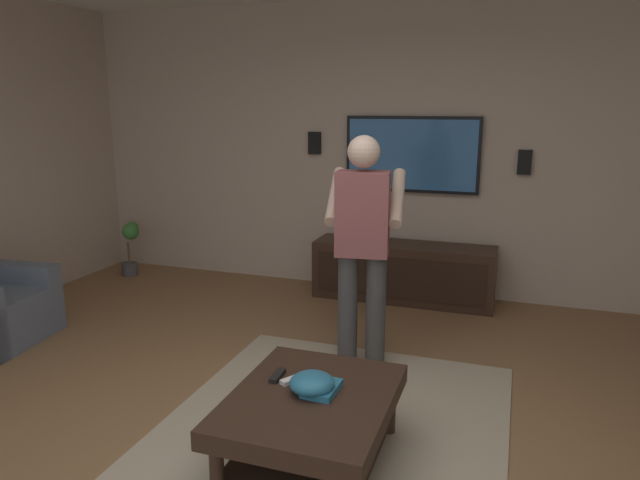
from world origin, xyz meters
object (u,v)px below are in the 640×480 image
(book, at_px, (322,388))
(vase_round, at_px, (361,229))
(tv, at_px, (412,155))
(bowl, at_px, (312,383))
(remote_white, at_px, (293,379))
(media_console, at_px, (403,272))
(potted_plant_short, at_px, (131,242))
(coffee_table, at_px, (311,413))
(person_standing, at_px, (363,239))
(wall_speaker_right, at_px, (315,143))
(wall_speaker_left, at_px, (525,162))
(remote_black, at_px, (277,376))

(book, xyz_separation_m, vase_round, (2.76, 0.53, 0.24))
(tv, bearing_deg, bowl, 1.12)
(remote_white, distance_m, book, 0.19)
(media_console, bearing_deg, potted_plant_short, -86.99)
(coffee_table, xyz_separation_m, tv, (3.00, 0.06, 1.08))
(potted_plant_short, distance_m, remote_white, 3.82)
(coffee_table, height_order, vase_round, vase_round)
(bowl, bearing_deg, tv, 1.12)
(person_standing, distance_m, wall_speaker_right, 2.07)
(bowl, height_order, remote_white, bowl)
(person_standing, bearing_deg, bowl, 174.58)
(person_standing, relative_size, remote_white, 10.93)
(media_console, bearing_deg, wall_speaker_left, 104.00)
(bowl, xyz_separation_m, book, (0.03, -0.04, -0.03))
(media_console, relative_size, wall_speaker_left, 7.73)
(tv, height_order, bowl, tv)
(book, xyz_separation_m, wall_speaker_left, (2.96, -0.92, 0.91))
(bowl, height_order, remote_black, bowl)
(vase_round, bearing_deg, person_standing, -164.71)
(potted_plant_short, bearing_deg, coffee_table, -130.59)
(coffee_table, xyz_separation_m, bowl, (0.02, 0.00, 0.16))
(tv, bearing_deg, wall_speaker_left, 90.74)
(media_console, bearing_deg, coffee_table, 1.28)
(remote_black, height_order, vase_round, vase_round)
(wall_speaker_left, distance_m, wall_speaker_right, 2.01)
(tv, bearing_deg, potted_plant_short, -82.39)
(person_standing, xyz_separation_m, potted_plant_short, (1.34, 2.96, -0.56))
(coffee_table, bearing_deg, remote_black, 63.88)
(coffee_table, height_order, media_console, media_console)
(coffee_table, distance_m, vase_round, 2.87)
(potted_plant_short, bearing_deg, wall_speaker_left, -84.13)
(coffee_table, height_order, bowl, bowl)
(remote_black, height_order, wall_speaker_left, wall_speaker_left)
(tv, xyz_separation_m, wall_speaker_right, (0.01, 0.98, 0.09))
(remote_white, relative_size, wall_speaker_right, 0.68)
(remote_white, bearing_deg, remote_black, 114.56)
(tv, bearing_deg, media_console, 0.00)
(person_standing, relative_size, potted_plant_short, 2.73)
(coffee_table, relative_size, book, 4.55)
(person_standing, xyz_separation_m, book, (-1.21, -0.11, -0.51))
(remote_white, height_order, vase_round, vase_round)
(book, bearing_deg, bowl, -57.58)
(coffee_table, height_order, potted_plant_short, potted_plant_short)
(bowl, distance_m, remote_white, 0.16)
(tv, relative_size, book, 5.80)
(remote_white, bearing_deg, bowl, -89.42)
(potted_plant_short, distance_m, bowl, 3.98)
(coffee_table, relative_size, remote_black, 6.67)
(media_console, distance_m, person_standing, 1.64)
(potted_plant_short, height_order, bowl, potted_plant_short)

